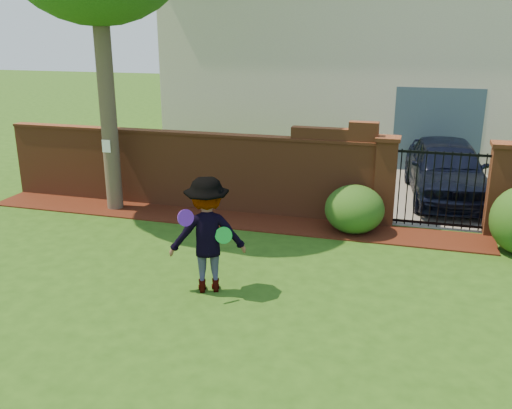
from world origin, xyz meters
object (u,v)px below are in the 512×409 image
(man, at_px, (207,236))
(frisbee_green, at_px, (224,235))
(car, at_px, (448,171))
(frisbee_purple, at_px, (186,218))

(man, height_order, frisbee_green, man)
(man, bearing_deg, car, -144.68)
(car, relative_size, man, 2.32)
(man, xyz_separation_m, frisbee_purple, (-0.19, -0.37, 0.39))
(car, distance_m, man, 7.20)
(frisbee_purple, bearing_deg, frisbee_green, 34.09)
(man, distance_m, frisbee_purple, 0.57)
(man, bearing_deg, frisbee_green, 147.13)
(car, xyz_separation_m, frisbee_green, (-3.49, -6.18, 0.25))
(car, bearing_deg, frisbee_green, -125.54)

